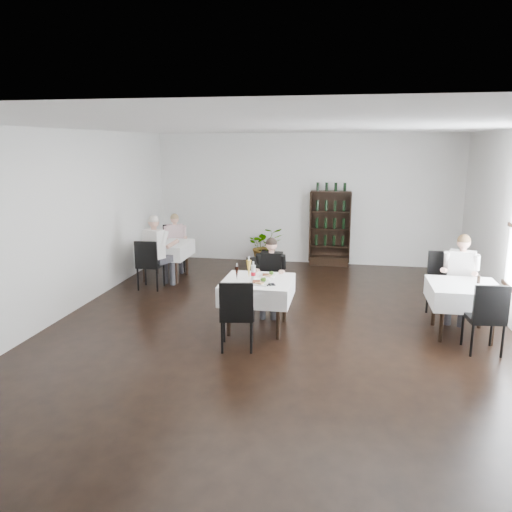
{
  "coord_description": "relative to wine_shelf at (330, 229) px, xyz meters",
  "views": [
    {
      "loc": [
        0.99,
        -7.08,
        2.77
      ],
      "look_at": [
        -0.36,
        0.2,
        1.09
      ],
      "focal_mm": 35.0,
      "sensor_mm": 36.0,
      "label": 1
    }
  ],
  "objects": [
    {
      "name": "napkin_cutlery",
      "position": [
        -0.69,
        -4.54,
        -0.07
      ],
      "size": [
        0.21,
        0.19,
        0.02
      ],
      "color": "black",
      "rests_on": "main_table"
    },
    {
      "name": "diner_left_near",
      "position": [
        -3.21,
        -2.46,
        -0.01
      ],
      "size": [
        0.65,
        0.68,
        1.44
      ],
      "color": "#3A3A41",
      "rests_on": "ground"
    },
    {
      "name": "main_table",
      "position": [
        -0.9,
        -4.31,
        -0.23
      ],
      "size": [
        1.03,
        1.03,
        0.77
      ],
      "color": "black",
      "rests_on": "ground"
    },
    {
      "name": "pilsner_dark",
      "position": [
        -1.21,
        -4.35,
        0.03
      ],
      "size": [
        0.06,
        0.06,
        0.26
      ],
      "color": "black",
      "rests_on": "main_table"
    },
    {
      "name": "right_chair_far",
      "position": [
        1.97,
        -3.18,
        -0.24
      ],
      "size": [
        0.53,
        0.53,
        1.05
      ],
      "color": "black",
      "rests_on": "ground"
    },
    {
      "name": "right_chair_near",
      "position": [
        2.25,
        -4.68,
        -0.28
      ],
      "size": [
        0.49,
        0.5,
        0.99
      ],
      "color": "black",
      "rests_on": "ground"
    },
    {
      "name": "pilsner_lager",
      "position": [
        -1.05,
        -4.21,
        0.06
      ],
      "size": [
        0.08,
        0.08,
        0.34
      ],
      "color": "gold",
      "rests_on": "main_table"
    },
    {
      "name": "wine_shelf",
      "position": [
        0.0,
        0.0,
        0.0
      ],
      "size": [
        0.9,
        0.28,
        1.75
      ],
      "color": "black",
      "rests_on": "ground"
    },
    {
      "name": "plate_far",
      "position": [
        -0.78,
        -4.07,
        -0.06
      ],
      "size": [
        0.26,
        0.26,
        0.07
      ],
      "color": "white",
      "rests_on": "main_table"
    },
    {
      "name": "diner_right_far",
      "position": [
        2.17,
        -3.38,
        -0.04
      ],
      "size": [
        0.59,
        0.63,
        1.39
      ],
      "color": "#3A3A41",
      "rests_on": "ground"
    },
    {
      "name": "room_shell",
      "position": [
        -0.6,
        -4.31,
        0.65
      ],
      "size": [
        9.0,
        9.0,
        9.0
      ],
      "color": "black",
      "rests_on": "ground"
    },
    {
      "name": "right_table",
      "position": [
        2.1,
        -4.01,
        -0.23
      ],
      "size": [
        0.98,
        0.98,
        0.77
      ],
      "color": "black",
      "rests_on": "ground"
    },
    {
      "name": "left_table",
      "position": [
        -3.3,
        -1.81,
        -0.23
      ],
      "size": [
        0.98,
        0.98,
        0.77
      ],
      "color": "black",
      "rests_on": "ground"
    },
    {
      "name": "left_chair_far",
      "position": [
        -3.39,
        -1.04,
        -0.27
      ],
      "size": [
        0.6,
        0.6,
        1.0
      ],
      "color": "black",
      "rests_on": "ground"
    },
    {
      "name": "potted_tree",
      "position": [
        -1.46,
        -0.21,
        -0.4
      ],
      "size": [
        1.0,
        0.94,
        0.89
      ],
      "primitive_type": "imported",
      "rotation": [
        0.0,
        0.0,
        0.37
      ],
      "color": "#2A5C1F",
      "rests_on": "ground"
    },
    {
      "name": "main_chair_near",
      "position": [
        -1.03,
        -5.17,
        -0.28
      ],
      "size": [
        0.52,
        0.53,
        0.99
      ],
      "color": "black",
      "rests_on": "ground"
    },
    {
      "name": "diner_left_far",
      "position": [
        -3.3,
        -1.17,
        -0.11
      ],
      "size": [
        0.56,
        0.6,
        1.27
      ],
      "color": "#3A3A41",
      "rests_on": "ground"
    },
    {
      "name": "main_chair_far",
      "position": [
        -0.95,
        -3.71,
        -0.3
      ],
      "size": [
        0.58,
        0.58,
        0.96
      ],
      "color": "black",
      "rests_on": "ground"
    },
    {
      "name": "left_chair_near",
      "position": [
        -3.33,
        -2.63,
        -0.29
      ],
      "size": [
        0.45,
        0.45,
        0.97
      ],
      "color": "black",
      "rests_on": "ground"
    },
    {
      "name": "coke_bottle",
      "position": [
        -0.96,
        -4.33,
        0.04
      ],
      "size": [
        0.07,
        0.07,
        0.29
      ],
      "color": "silver",
      "rests_on": "main_table"
    },
    {
      "name": "diner_main",
      "position": [
        -0.81,
        -3.63,
        -0.1
      ],
      "size": [
        0.48,
        0.48,
        1.28
      ],
      "color": "#3A3A41",
      "rests_on": "ground"
    },
    {
      "name": "plate_near",
      "position": [
        -0.84,
        -4.51,
        -0.06
      ],
      "size": [
        0.3,
        0.3,
        0.09
      ],
      "color": "white",
      "rests_on": "main_table"
    },
    {
      "name": "pepper_mill",
      "position": [
        2.31,
        -3.9,
        -0.02
      ],
      "size": [
        0.06,
        0.06,
        0.11
      ],
      "primitive_type": "cylinder",
      "rotation": [
        0.0,
        0.0,
        -0.3
      ],
      "color": "black",
      "rests_on": "right_table"
    }
  ]
}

